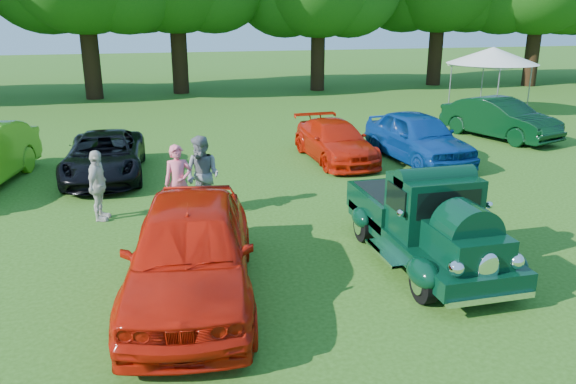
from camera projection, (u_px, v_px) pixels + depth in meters
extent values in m
plane|color=#274D12|center=(340.00, 274.00, 10.20)|extent=(120.00, 120.00, 0.00)
cylinder|color=black|center=(424.00, 283.00, 9.13)|extent=(0.21, 0.69, 0.69)
cylinder|color=black|center=(507.00, 272.00, 9.49)|extent=(0.21, 0.69, 0.69)
cylinder|color=black|center=(364.00, 225.00, 11.59)|extent=(0.21, 0.69, 0.69)
cylinder|color=black|center=(432.00, 219.00, 11.95)|extent=(0.21, 0.69, 0.69)
cube|color=black|center=(427.00, 238.00, 10.56)|extent=(1.61, 4.21, 0.32)
cube|color=black|center=(465.00, 246.00, 9.28)|extent=(1.03, 1.35, 0.58)
cube|color=black|center=(433.00, 205.00, 10.24)|extent=(1.46, 1.07, 1.12)
cube|color=black|center=(448.00, 204.00, 9.70)|extent=(1.21, 0.06, 0.49)
cube|color=black|center=(399.00, 203.00, 11.66)|extent=(1.61, 1.92, 0.54)
cube|color=black|center=(400.00, 191.00, 11.58)|extent=(1.38, 1.68, 0.05)
ellipsoid|color=black|center=(423.00, 273.00, 9.07)|extent=(0.46, 0.80, 0.46)
ellipsoid|color=black|center=(510.00, 263.00, 9.44)|extent=(0.46, 0.80, 0.46)
ellipsoid|color=black|center=(361.00, 218.00, 11.52)|extent=(0.36, 0.67, 0.39)
ellipsoid|color=black|center=(435.00, 211.00, 11.91)|extent=(0.36, 0.67, 0.39)
ellipsoid|color=white|center=(489.00, 270.00, 8.67)|extent=(0.38, 0.12, 0.56)
sphere|color=white|center=(456.00, 268.00, 8.59)|extent=(0.26, 0.26, 0.26)
sphere|color=white|center=(516.00, 261.00, 8.84)|extent=(0.26, 0.26, 0.26)
cube|color=white|center=(491.00, 299.00, 8.67)|extent=(1.51, 0.10, 0.10)
cube|color=white|center=(380.00, 206.00, 12.67)|extent=(1.51, 0.10, 0.10)
imported|color=#BA1607|center=(191.00, 250.00, 9.13)|extent=(2.69, 5.22, 1.70)
imported|color=black|center=(105.00, 156.00, 15.98)|extent=(2.26, 4.64, 1.27)
imported|color=#B91706|center=(335.00, 141.00, 17.85)|extent=(1.90, 4.33, 1.24)
imported|color=navy|center=(418.00, 137.00, 17.71)|extent=(2.18, 4.70, 1.56)
imported|color=black|center=(500.00, 119.00, 20.95)|extent=(2.93, 4.77, 1.48)
imported|color=#F3647F|center=(179.00, 183.00, 12.64)|extent=(0.65, 0.44, 1.74)
imported|color=slate|center=(202.00, 175.00, 13.04)|extent=(1.14, 1.11, 1.85)
imported|color=beige|center=(98.00, 186.00, 12.62)|extent=(0.61, 1.02, 1.63)
cube|color=silver|center=(492.00, 65.00, 25.45)|extent=(3.62, 3.62, 0.11)
cone|color=silver|center=(493.00, 55.00, 25.32)|extent=(5.32, 5.32, 0.74)
cylinder|color=slate|center=(497.00, 96.00, 24.15)|extent=(0.06, 0.06, 2.21)
cylinder|color=slate|center=(450.00, 89.00, 26.03)|extent=(0.06, 0.06, 2.21)
cylinder|color=slate|center=(529.00, 91.00, 25.58)|extent=(0.06, 0.06, 2.21)
cylinder|color=slate|center=(482.00, 85.00, 27.46)|extent=(0.06, 0.06, 2.21)
cylinder|color=#312010|center=(91.00, 55.00, 30.04)|extent=(0.92, 0.92, 4.62)
cylinder|color=#312010|center=(179.00, 53.00, 32.18)|extent=(0.92, 0.92, 4.59)
cylinder|color=#312010|center=(318.00, 55.00, 33.48)|extent=(0.84, 0.84, 4.18)
cylinder|color=#312010|center=(435.00, 49.00, 35.94)|extent=(0.90, 0.90, 4.48)
cylinder|color=#312010|center=(532.00, 51.00, 35.47)|extent=(0.87, 0.87, 4.33)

